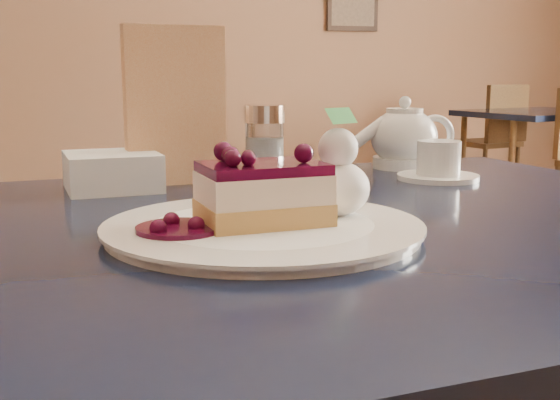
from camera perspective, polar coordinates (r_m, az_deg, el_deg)
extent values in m
cube|color=#816047|center=(5.84, -11.59, 15.25)|extent=(8.00, 0.02, 3.00)
cube|color=black|center=(0.80, -2.69, -3.51)|extent=(1.39, 1.01, 0.04)
cylinder|color=#4B3516|center=(1.51, 14.81, -13.36)|extent=(0.05, 0.05, 0.77)
cylinder|color=white|center=(0.75, -1.38, -2.38)|extent=(0.33, 0.33, 0.01)
cube|color=#B78446|center=(0.74, -1.39, -1.03)|extent=(0.14, 0.11, 0.02)
cube|color=#FFE4C6|center=(0.74, -1.40, 1.04)|extent=(0.14, 0.10, 0.03)
cube|color=#340219|center=(0.74, -1.40, 2.63)|extent=(0.14, 0.10, 0.01)
ellipsoid|color=white|center=(0.78, 4.70, 0.95)|extent=(0.07, 0.07, 0.06)
cylinder|color=#340219|center=(0.71, -8.23, -2.34)|extent=(0.09, 0.09, 0.01)
cylinder|color=white|center=(1.16, 12.72, 1.84)|extent=(0.13, 0.13, 0.01)
cylinder|color=white|center=(1.15, 12.78, 3.37)|extent=(0.07, 0.07, 0.05)
ellipsoid|color=white|center=(1.28, 10.03, 4.85)|extent=(0.12, 0.12, 0.10)
cylinder|color=white|center=(1.27, 10.11, 7.39)|extent=(0.07, 0.07, 0.01)
cylinder|color=white|center=(1.25, 6.69, 4.80)|extent=(0.07, 0.02, 0.06)
cube|color=beige|center=(1.09, -8.52, 7.58)|extent=(0.15, 0.05, 0.24)
cylinder|color=white|center=(1.11, -1.26, 3.95)|extent=(0.06, 0.06, 0.09)
cylinder|color=silver|center=(1.11, -1.28, 7.03)|extent=(0.07, 0.07, 0.03)
cube|color=white|center=(1.06, -13.47, 2.29)|extent=(0.14, 0.14, 0.05)
cube|color=black|center=(5.18, 20.38, 6.60)|extent=(1.12, 0.98, 0.04)
cylinder|color=#4B3516|center=(4.73, 18.24, 2.04)|extent=(0.04, 0.04, 0.68)
cylinder|color=#4B3516|center=(5.25, 14.60, 3.01)|extent=(0.04, 0.04, 0.68)
cylinder|color=#4B3516|center=(5.69, 21.71, 3.15)|extent=(0.04, 0.04, 0.68)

